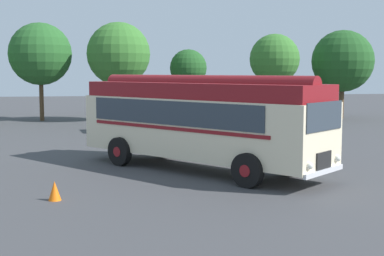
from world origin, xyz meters
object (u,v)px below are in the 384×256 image
(traffic_cone, at_px, (55,191))
(car_near_left, at_px, (124,118))
(car_mid_left, at_px, (175,117))
(car_mid_right, at_px, (221,117))
(vintage_bus, at_px, (199,119))

(traffic_cone, bearing_deg, car_near_left, 81.04)
(car_mid_left, relative_size, traffic_cone, 7.90)
(car_mid_right, bearing_deg, vintage_bus, -106.18)
(vintage_bus, relative_size, car_mid_right, 2.15)
(vintage_bus, bearing_deg, traffic_cone, -141.15)
(car_mid_left, relative_size, car_mid_right, 1.00)
(car_mid_left, bearing_deg, vintage_bus, -93.83)
(vintage_bus, bearing_deg, car_mid_right, 73.82)
(traffic_cone, bearing_deg, car_mid_left, 71.49)
(vintage_bus, relative_size, car_near_left, 2.12)
(vintage_bus, xyz_separation_m, car_mid_right, (3.62, 12.47, -1.05))
(vintage_bus, height_order, car_mid_right, vintage_bus)
(car_mid_left, xyz_separation_m, car_mid_right, (2.73, -0.75, 0.00))
(car_near_left, xyz_separation_m, car_mid_right, (5.84, -0.30, 0.00))
(car_mid_right, bearing_deg, traffic_cone, -117.34)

